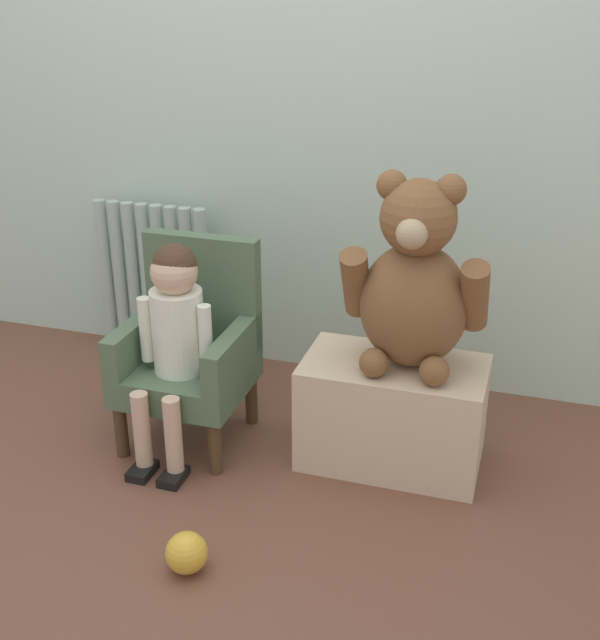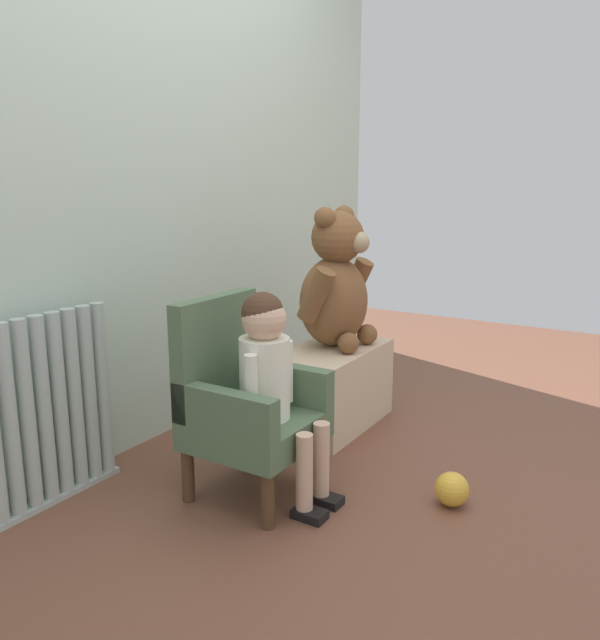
# 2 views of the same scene
# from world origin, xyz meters

# --- Properties ---
(ground_plane) EXTENTS (6.00, 6.00, 0.00)m
(ground_plane) POSITION_xyz_m (0.00, 0.00, 0.00)
(ground_plane) COLOR brown
(back_wall) EXTENTS (3.80, 0.05, 2.40)m
(back_wall) POSITION_xyz_m (0.00, 1.21, 1.20)
(back_wall) COLOR silver
(back_wall) RESTS_ON ground_plane
(radiator) EXTENTS (0.50, 0.05, 0.66)m
(radiator) POSITION_xyz_m (-0.56, 1.08, 0.33)
(radiator) COLOR #AABAB3
(radiator) RESTS_ON ground_plane
(child_armchair) EXTENTS (0.41, 0.40, 0.69)m
(child_armchair) POSITION_xyz_m (-0.17, 0.57, 0.33)
(child_armchair) COLOR #4F674A
(child_armchair) RESTS_ON ground_plane
(child_figure) EXTENTS (0.25, 0.35, 0.72)m
(child_figure) POSITION_xyz_m (-0.17, 0.46, 0.47)
(child_figure) COLOR white
(child_figure) RESTS_ON ground_plane
(low_bench) EXTENTS (0.58, 0.33, 0.36)m
(low_bench) POSITION_xyz_m (0.53, 0.60, 0.18)
(low_bench) COLOR beige
(low_bench) RESTS_ON ground_plane
(large_teddy_bear) EXTENTS (0.45, 0.31, 0.61)m
(large_teddy_bear) POSITION_xyz_m (0.57, 0.62, 0.63)
(large_teddy_bear) COLOR brown
(large_teddy_bear) RESTS_ON low_bench
(toy_ball) EXTENTS (0.12, 0.12, 0.12)m
(toy_ball) POSITION_xyz_m (0.11, -0.09, 0.06)
(toy_ball) COLOR gold
(toy_ball) RESTS_ON ground_plane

